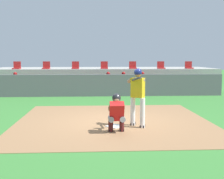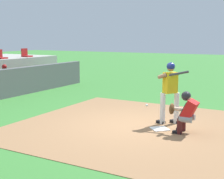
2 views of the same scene
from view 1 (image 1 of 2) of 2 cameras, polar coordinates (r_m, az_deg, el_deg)
name	(u,v)px [view 1 (image 1 of 2)]	position (r m, az deg, el deg)	size (l,w,h in m)	color
ground_plane	(113,121)	(9.94, 0.23, -6.18)	(80.00, 80.00, 0.00)	#387A33
dirt_infield	(113,121)	(9.94, 0.23, -6.14)	(6.40, 6.40, 0.01)	#936B47
home_plate	(115,126)	(9.16, 0.55, -7.11)	(0.44, 0.44, 0.02)	white
batter_at_plate	(137,94)	(9.03, 4.95, -0.79)	(0.54, 0.91, 1.80)	silver
catcher_crouched	(116,112)	(8.36, 0.82, -4.31)	(0.48, 1.42, 1.13)	gray
dugout_wall	(106,85)	(16.28, -1.18, 0.82)	(13.00, 0.30, 1.20)	#59595E
dugout_bench	(105,90)	(17.31, -1.30, -0.11)	(11.80, 0.44, 0.45)	olive
dugout_player_0	(15,83)	(17.70, -18.29, 1.18)	(0.49, 0.70, 1.30)	#939399
dugout_player_1	(108,83)	(17.12, -0.74, 1.34)	(0.49, 0.70, 1.30)	#939399
dugout_player_2	(124,83)	(17.18, 2.28, 1.35)	(0.49, 0.70, 1.30)	#939399
dugout_player_3	(143,82)	(17.32, 5.98, 1.36)	(0.49, 0.70, 1.30)	#939399
stands_platform	(104,78)	(20.65, -1.63, 2.25)	(15.00, 4.40, 1.40)	#9E9E99
stadium_seat_0	(17,67)	(19.72, -17.96, 4.19)	(0.46, 0.46, 0.48)	#A51E1E
stadium_seat_1	(46,67)	(19.33, -12.61, 4.30)	(0.46, 0.46, 0.48)	#A51E1E
stadium_seat_2	(75,67)	(19.12, -7.09, 4.39)	(0.46, 0.46, 0.48)	#A51E1E
stadium_seat_3	(104,67)	(19.09, -1.51, 4.43)	(0.46, 0.46, 0.48)	#A51E1E
stadium_seat_4	(133,67)	(19.24, 4.05, 4.43)	(0.46, 0.46, 0.48)	#A51E1E
stadium_seat_5	(161,67)	(19.56, 9.47, 4.39)	(0.46, 0.46, 0.48)	#A51E1E
stadium_seat_6	(189,67)	(20.05, 14.66, 4.32)	(0.46, 0.46, 0.48)	#A51E1E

